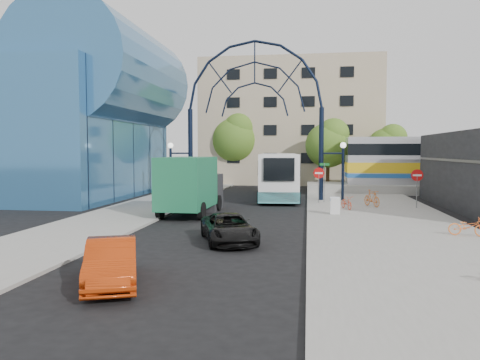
% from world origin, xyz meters
% --- Properties ---
extents(ground, '(120.00, 120.00, 0.00)m').
position_xyz_m(ground, '(0.00, 0.00, 0.00)').
color(ground, black).
rests_on(ground, ground).
extents(sidewalk_east, '(8.00, 56.00, 0.12)m').
position_xyz_m(sidewalk_east, '(8.00, 4.00, 0.06)').
color(sidewalk_east, gray).
rests_on(sidewalk_east, ground).
extents(plaza_west, '(5.00, 50.00, 0.12)m').
position_xyz_m(plaza_west, '(-6.50, 6.00, 0.06)').
color(plaza_west, gray).
rests_on(plaza_west, ground).
extents(gateway_arch, '(13.64, 0.44, 12.10)m').
position_xyz_m(gateway_arch, '(0.00, 14.00, 8.56)').
color(gateway_arch, black).
rests_on(gateway_arch, ground).
extents(stop_sign, '(0.80, 0.07, 2.50)m').
position_xyz_m(stop_sign, '(4.80, 12.00, 1.99)').
color(stop_sign, slate).
rests_on(stop_sign, sidewalk_east).
extents(do_not_enter_sign, '(0.76, 0.07, 2.48)m').
position_xyz_m(do_not_enter_sign, '(11.00, 10.00, 1.98)').
color(do_not_enter_sign, slate).
rests_on(do_not_enter_sign, sidewalk_east).
extents(street_name_sign, '(0.70, 0.70, 2.80)m').
position_xyz_m(street_name_sign, '(5.20, 12.60, 2.13)').
color(street_name_sign, slate).
rests_on(street_name_sign, sidewalk_east).
extents(sandwich_board, '(0.55, 0.61, 0.99)m').
position_xyz_m(sandwich_board, '(5.60, 5.98, 0.74)').
color(sandwich_board, white).
rests_on(sandwich_board, sidewalk_east).
extents(transit_hall, '(16.50, 18.00, 14.50)m').
position_xyz_m(transit_hall, '(-15.30, 15.00, 6.70)').
color(transit_hall, '#306493').
rests_on(transit_hall, ground).
extents(apartment_block, '(20.00, 12.10, 14.00)m').
position_xyz_m(apartment_block, '(2.00, 34.97, 7.00)').
color(apartment_block, tan).
rests_on(apartment_block, ground).
extents(tree_north_a, '(4.48, 4.48, 7.00)m').
position_xyz_m(tree_north_a, '(6.12, 25.93, 4.61)').
color(tree_north_a, '#382314').
rests_on(tree_north_a, ground).
extents(tree_north_b, '(5.12, 5.12, 8.00)m').
position_xyz_m(tree_north_b, '(-3.88, 29.93, 5.27)').
color(tree_north_b, '#382314').
rests_on(tree_north_b, ground).
extents(tree_north_c, '(4.16, 4.16, 6.50)m').
position_xyz_m(tree_north_c, '(12.12, 27.93, 4.28)').
color(tree_north_c, '#382314').
rests_on(tree_north_c, ground).
extents(city_bus, '(3.69, 13.03, 3.54)m').
position_xyz_m(city_bus, '(1.69, 16.52, 1.85)').
color(city_bus, white).
rests_on(city_bus, ground).
extents(green_truck, '(2.81, 6.87, 3.43)m').
position_xyz_m(green_truck, '(-2.83, 5.65, 1.71)').
color(green_truck, black).
rests_on(green_truck, ground).
extents(black_suv, '(3.26, 4.67, 1.18)m').
position_xyz_m(black_suv, '(0.80, -2.44, 0.59)').
color(black_suv, black).
rests_on(black_suv, ground).
extents(red_sedan, '(2.71, 4.15, 1.29)m').
position_xyz_m(red_sedan, '(-1.48, -8.96, 0.65)').
color(red_sedan, '#AF310A').
rests_on(red_sedan, ground).
extents(bike_near_a, '(1.01, 1.66, 0.82)m').
position_xyz_m(bike_near_a, '(6.46, 8.63, 0.53)').
color(bike_near_a, '#D4492A').
rests_on(bike_near_a, sidewalk_east).
extents(bike_near_b, '(1.23, 1.86, 1.09)m').
position_xyz_m(bike_near_b, '(8.23, 10.28, 0.67)').
color(bike_near_b, orange).
rests_on(bike_near_b, sidewalk_east).
extents(bike_far_a, '(1.65, 0.91, 0.82)m').
position_xyz_m(bike_far_a, '(10.90, -0.13, 0.53)').
color(bike_far_a, orange).
rests_on(bike_far_a, sidewalk_east).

